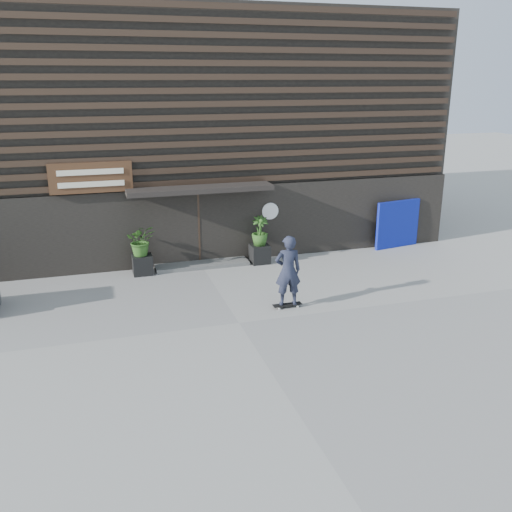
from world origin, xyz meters
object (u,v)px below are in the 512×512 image
object	(u,v)px
blue_tarp	(398,224)
skateboarder	(288,271)
planter_pot_left	(143,265)
planter_pot_right	(260,254)

from	to	relation	value
blue_tarp	skateboarder	bearing A→B (deg)	-154.22
planter_pot_left	blue_tarp	size ratio (longest dim) A/B	0.33
blue_tarp	skateboarder	size ratio (longest dim) A/B	0.91
planter_pot_right	skateboarder	world-z (taller)	skateboarder
skateboarder	blue_tarp	bearing A→B (deg)	36.18
planter_pot_right	planter_pot_left	bearing A→B (deg)	180.00
planter_pot_right	blue_tarp	distance (m)	5.26
blue_tarp	planter_pot_left	bearing A→B (deg)	171.50
planter_pot_left	blue_tarp	xyz separation A→B (m)	(9.02, 0.30, 0.54)
planter_pot_left	planter_pot_right	bearing A→B (deg)	0.00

